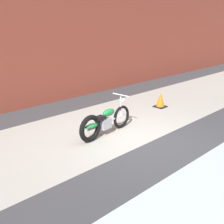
% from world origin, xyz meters
% --- Properties ---
extents(ground_plane, '(80.00, 80.00, 0.00)m').
position_xyz_m(ground_plane, '(0.00, 0.00, 0.00)').
color(ground_plane, '#38383A').
extents(sidewalk_slab, '(36.00, 3.50, 0.01)m').
position_xyz_m(sidewalk_slab, '(0.00, 1.75, 0.00)').
color(sidewalk_slab, '#9E998E').
rests_on(sidewalk_slab, ground).
extents(brick_building_wall, '(36.00, 0.50, 6.28)m').
position_xyz_m(brick_building_wall, '(0.00, 5.20, 3.14)').
color(brick_building_wall, brown).
rests_on(brick_building_wall, ground).
extents(motorcycle_green, '(2.01, 0.58, 1.03)m').
position_xyz_m(motorcycle_green, '(-0.51, 1.15, 0.40)').
color(motorcycle_green, black).
rests_on(motorcycle_green, ground).
extents(traffic_cone, '(0.40, 0.40, 0.55)m').
position_xyz_m(traffic_cone, '(2.80, 1.67, 0.25)').
color(traffic_cone, orange).
rests_on(traffic_cone, ground).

